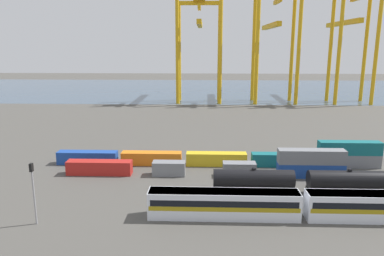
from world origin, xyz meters
The scene contains 18 objects.
ground_plane centered at (0.00, 40.00, 0.00)m, with size 420.00×420.00×0.00m, color #4C4944.
harbour_water centered at (0.00, 132.21, 0.00)m, with size 400.00×110.00×0.01m, color #384C60.
passenger_train centered at (11.74, -23.89, 2.14)m, with size 65.06×3.14×3.90m.
signal_mast centered at (-35.67, -26.84, 5.50)m, with size 0.36×0.60×8.60m.
shipping_container_0 centered at (-32.69, -6.85, 1.30)m, with size 12.10×2.44×2.60m, color #AD211C.
shipping_container_1 centered at (-19.61, -6.85, 1.30)m, with size 6.04×2.44×2.60m, color slate.
shipping_container_2 centered at (-6.54, -6.85, 1.30)m, with size 6.04×2.44×2.60m, color slate.
shipping_container_3 centered at (6.54, -6.85, 1.30)m, with size 12.10×2.44×2.60m, color #1C4299.
shipping_container_4 centered at (6.54, -6.85, 3.90)m, with size 12.10×2.44×2.60m, color slate.
shipping_container_5 centered at (-36.88, -0.73, 1.30)m, with size 12.10×2.44×2.60m, color #1C4299.
shipping_container_6 centered at (-23.74, -0.73, 1.30)m, with size 12.10×2.44×2.60m, color orange.
shipping_container_7 centered at (-10.60, -0.73, 1.30)m, with size 12.10×2.44×2.60m, color gold.
shipping_container_8 centered at (2.54, -0.73, 1.30)m, with size 12.10×2.44×2.60m, color #146066.
shipping_container_9 centered at (15.68, -0.73, 1.30)m, with size 12.10×2.44×2.60m, color slate.
shipping_container_10 centered at (15.68, -0.73, 3.90)m, with size 12.10×2.44×2.60m, color #146066.
gantry_crane_west centered at (-15.74, 88.04, 27.40)m, with size 18.96×36.66×44.51m.
gantry_crane_central centered at (15.85, 88.41, 28.14)m, with size 18.06×40.05×46.71m.
gantry_crane_east centered at (47.44, 88.48, 28.72)m, with size 16.21×40.24×47.72m.
Camera 1 is at (-12.88, -72.07, 23.68)m, focal length 34.53 mm.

